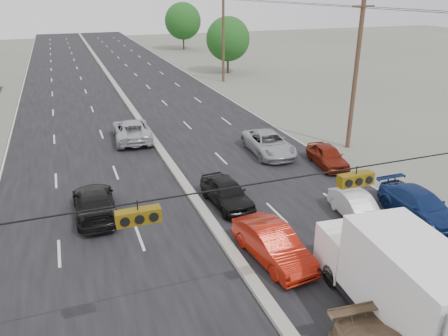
% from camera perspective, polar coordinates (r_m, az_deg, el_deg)
% --- Properties ---
extents(road_surface, '(20.00, 160.00, 0.02)m').
position_cam_1_polar(road_surface, '(40.79, -11.82, 7.27)').
color(road_surface, black).
rests_on(road_surface, ground).
extents(center_median, '(0.50, 160.00, 0.20)m').
position_cam_1_polar(center_median, '(40.76, -11.83, 7.40)').
color(center_median, gray).
rests_on(center_median, ground).
extents(utility_pole_right_b, '(1.60, 0.30, 10.00)m').
position_cam_1_polar(utility_pole_right_b, '(30.63, 16.81, 11.67)').
color(utility_pole_right_b, '#422D1E').
rests_on(utility_pole_right_b, ground).
extents(utility_pole_right_c, '(1.60, 0.30, 10.00)m').
position_cam_1_polar(utility_pole_right_c, '(52.58, -0.10, 16.72)').
color(utility_pole_right_c, '#422D1E').
rests_on(utility_pole_right_c, ground).
extents(traffic_signals, '(25.00, 0.30, 0.54)m').
position_cam_1_polar(traffic_signals, '(12.50, 16.45, -1.32)').
color(traffic_signals, black).
rests_on(traffic_signals, ground).
extents(tree_right_mid, '(5.60, 5.60, 7.14)m').
position_cam_1_polar(tree_right_mid, '(58.20, 0.52, 16.50)').
color(tree_right_mid, '#382619').
rests_on(tree_right_mid, ground).
extents(tree_right_far, '(6.40, 6.40, 8.16)m').
position_cam_1_polar(tree_right_far, '(82.15, -5.39, 18.57)').
color(tree_right_far, '#382619').
rests_on(tree_right_far, ground).
extents(box_truck, '(2.89, 6.72, 3.32)m').
position_cam_1_polar(box_truck, '(15.45, 21.69, -13.38)').
color(box_truck, black).
rests_on(box_truck, ground).
extents(red_sedan, '(1.99, 4.52, 1.44)m').
position_cam_1_polar(red_sedan, '(18.05, 6.39, -9.91)').
color(red_sedan, '#A11809').
rests_on(red_sedan, ground).
extents(queue_car_a, '(1.93, 4.20, 1.39)m').
position_cam_1_polar(queue_car_a, '(22.26, 0.35, -3.23)').
color(queue_car_a, black).
rests_on(queue_car_a, ground).
extents(queue_car_b, '(1.74, 3.90, 1.24)m').
position_cam_1_polar(queue_car_b, '(21.86, 17.02, -5.02)').
color(queue_car_b, silver).
rests_on(queue_car_b, ground).
extents(queue_car_c, '(2.65, 5.26, 1.43)m').
position_cam_1_polar(queue_car_c, '(29.36, 5.84, 3.18)').
color(queue_car_c, '#A1A4A9').
rests_on(queue_car_c, ground).
extents(queue_car_d, '(1.96, 4.73, 1.37)m').
position_cam_1_polar(queue_car_d, '(23.02, 24.23, -4.49)').
color(queue_car_d, navy).
rests_on(queue_car_d, ground).
extents(queue_car_e, '(2.06, 4.04, 1.32)m').
position_cam_1_polar(queue_car_e, '(27.94, 13.37, 1.53)').
color(queue_car_e, maroon).
rests_on(queue_car_e, ground).
extents(oncoming_near, '(1.96, 4.80, 1.39)m').
position_cam_1_polar(oncoming_near, '(22.15, -16.55, -4.37)').
color(oncoming_near, black).
rests_on(oncoming_near, ground).
extents(oncoming_far, '(2.88, 5.63, 1.52)m').
position_cam_1_polar(oncoming_far, '(32.60, -11.96, 4.85)').
color(oncoming_far, '#ADB0B5').
rests_on(oncoming_far, ground).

